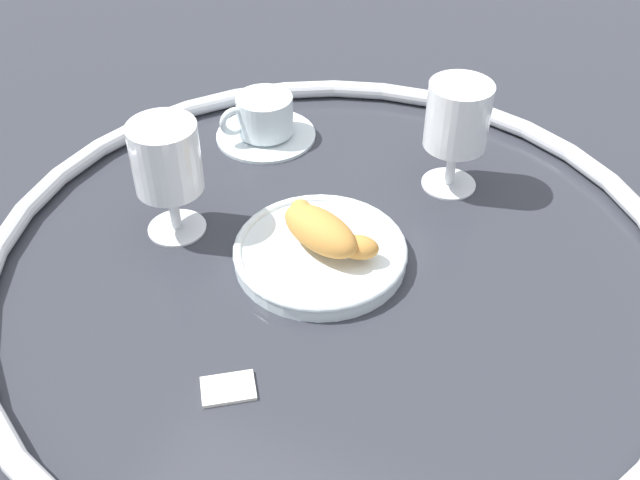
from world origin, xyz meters
TOP-DOWN VIEW (x-y plane):
  - ground_plane at (0.00, 0.00)m, footprint 2.20×2.20m
  - table_chrome_rim at (0.00, 0.00)m, footprint 0.77×0.77m
  - pastry_plate at (-0.01, -0.00)m, footprint 0.19×0.19m
  - croissant_large at (-0.01, 0.00)m, footprint 0.13×0.10m
  - coffee_cup_near at (-0.18, 0.20)m, footprint 0.14×0.14m
  - juice_glass_left at (0.08, 0.19)m, footprint 0.08×0.08m
  - juice_glass_right at (-0.19, -0.02)m, footprint 0.08×0.08m
  - sugar_packet at (-0.02, -0.20)m, footprint 0.06×0.06m

SIDE VIEW (x-z plane):
  - ground_plane at x=0.00m, z-range 0.00..0.00m
  - sugar_packet at x=-0.02m, z-range 0.00..0.01m
  - pastry_plate at x=-0.01m, z-range 0.00..0.02m
  - table_chrome_rim at x=0.00m, z-range 0.00..0.02m
  - coffee_cup_near at x=-0.18m, z-range 0.00..0.06m
  - croissant_large at x=-0.01m, z-range 0.02..0.06m
  - juice_glass_left at x=0.08m, z-range 0.02..0.16m
  - juice_glass_right at x=-0.19m, z-range 0.03..0.17m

